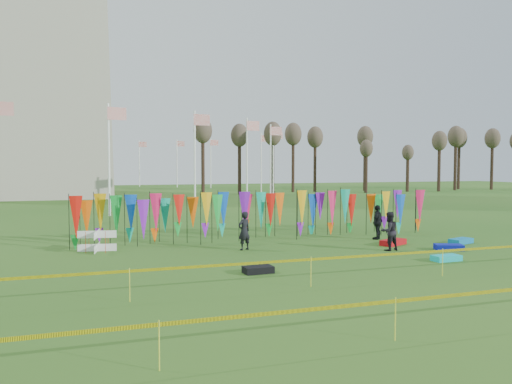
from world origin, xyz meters
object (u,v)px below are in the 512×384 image
object	(u,v)px
kite_bag_blue	(449,247)
kite_bag_teal	(461,241)
kite_bag_turquoise	(446,258)
kite_bag_black	(258,270)
person_left	(244,231)
kite_bag_red	(393,242)
person_right	(378,222)
box_kite	(97,241)
person_mid	(389,231)

from	to	relation	value
kite_bag_blue	kite_bag_teal	size ratio (longest dim) A/B	0.95
kite_bag_turquoise	kite_bag_teal	size ratio (longest dim) A/B	0.90
kite_bag_black	kite_bag_teal	xyz separation A→B (m)	(10.91, 3.08, 0.00)
person_left	kite_bag_turquoise	world-z (taller)	person_left
kite_bag_red	kite_bag_teal	xyz separation A→B (m)	(3.21, -0.62, -0.01)
person_left	kite_bag_blue	world-z (taller)	person_left
person_left	person_right	world-z (taller)	person_right
box_kite	person_left	world-z (taller)	person_left
person_mid	kite_bag_turquoise	bearing A→B (deg)	98.85
person_left	kite_bag_teal	world-z (taller)	person_left
box_kite	person_right	xyz separation A→B (m)	(13.01, -0.64, 0.39)
person_right	kite_bag_turquoise	xyz separation A→B (m)	(-0.54, -5.62, -0.73)
person_left	person_right	size ratio (longest dim) A/B	0.98
person_mid	kite_bag_teal	size ratio (longest dim) A/B	1.37
kite_bag_blue	box_kite	bearing A→B (deg)	163.24
person_right	kite_bag_blue	size ratio (longest dim) A/B	1.47
person_left	kite_bag_blue	bearing A→B (deg)	140.40
kite_bag_turquoise	kite_bag_teal	world-z (taller)	kite_bag_teal
person_right	kite_bag_black	distance (m)	9.65
box_kite	kite_bag_black	bearing A→B (deg)	-50.09
kite_bag_turquoise	kite_bag_black	size ratio (longest dim) A/B	1.10
kite_bag_turquoise	kite_bag_blue	world-z (taller)	kite_bag_blue
person_mid	kite_bag_black	world-z (taller)	person_mid
person_left	person_right	distance (m)	7.12
kite_bag_teal	kite_bag_red	bearing A→B (deg)	169.09
person_left	kite_bag_teal	size ratio (longest dim) A/B	1.37
kite_bag_turquoise	kite_bag_black	xyz separation A→B (m)	(-7.42, 0.21, 0.01)
kite_bag_blue	kite_bag_black	world-z (taller)	kite_bag_blue
kite_bag_turquoise	kite_bag_black	world-z (taller)	kite_bag_black
kite_bag_turquoise	kite_bag_red	xyz separation A→B (m)	(0.28, 3.90, 0.02)
person_mid	kite_bag_blue	bearing A→B (deg)	157.55
box_kite	kite_bag_blue	xyz separation A→B (m)	(14.22, -4.28, -0.33)
box_kite	person_mid	size ratio (longest dim) A/B	0.54
kite_bag_blue	kite_bag_red	world-z (taller)	kite_bag_red
kite_bag_teal	person_left	bearing A→B (deg)	171.90
kite_bag_black	person_mid	bearing A→B (deg)	20.24
person_left	kite_bag_red	distance (m)	6.89
kite_bag_red	person_right	bearing A→B (deg)	81.46
person_left	person_right	xyz separation A→B (m)	(7.07, 0.91, 0.02)
person_mid	kite_bag_red	distance (m)	1.76
kite_bag_blue	kite_bag_black	size ratio (longest dim) A/B	1.17
person_left	box_kite	bearing A→B (deg)	-35.87
person_right	box_kite	bearing A→B (deg)	-39.05
kite_bag_blue	kite_bag_teal	xyz separation A→B (m)	(1.75, 1.31, -0.01)
person_left	kite_bag_teal	distance (m)	10.15
person_mid	person_right	size ratio (longest dim) A/B	0.98
person_left	kite_bag_blue	xyz separation A→B (m)	(8.27, -2.74, -0.70)
box_kite	kite_bag_blue	size ratio (longest dim) A/B	0.78
kite_bag_red	kite_bag_black	bearing A→B (deg)	-154.35
box_kite	kite_bag_red	size ratio (longest dim) A/B	0.66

